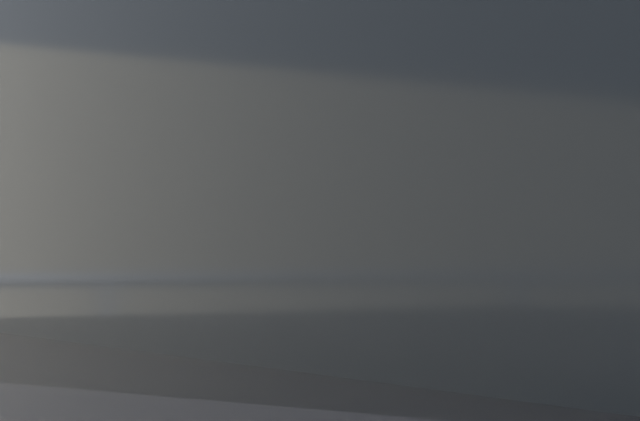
# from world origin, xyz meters

# --- Properties ---
(parking_meter) EXTENTS (0.17, 0.18, 1.45)m
(parking_meter) POSITION_xyz_m (0.29, 0.37, 1.20)
(parking_meter) COLOR slate
(parking_meter) RESTS_ON sidewalk_curb
(pedestrian_at_meter) EXTENTS (0.63, 0.64, 1.73)m
(pedestrian_at_meter) POSITION_xyz_m (0.80, 0.43, 1.14)
(pedestrian_at_meter) COLOR #1E233F
(pedestrian_at_meter) RESTS_ON sidewalk_curb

